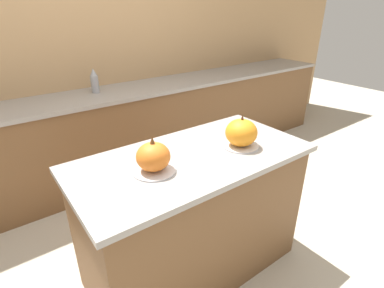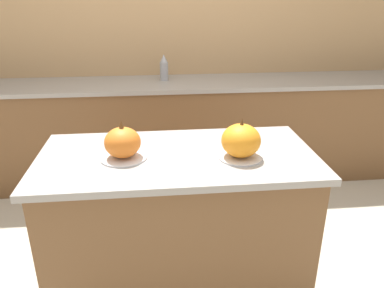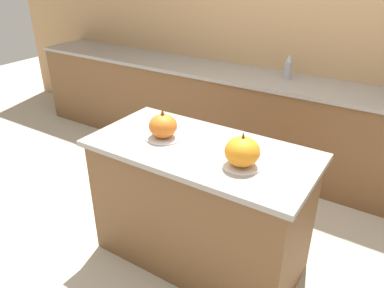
{
  "view_description": "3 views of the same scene",
  "coord_description": "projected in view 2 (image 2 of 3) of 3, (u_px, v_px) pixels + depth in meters",
  "views": [
    {
      "loc": [
        -0.93,
        -1.25,
        1.69
      ],
      "look_at": [
        -0.01,
        -0.0,
        0.96
      ],
      "focal_mm": 28.0,
      "sensor_mm": 36.0,
      "label": 1
    },
    {
      "loc": [
        -0.11,
        -1.76,
        1.67
      ],
      "look_at": [
        0.08,
        0.03,
        0.93
      ],
      "focal_mm": 35.0,
      "sensor_mm": 36.0,
      "label": 2
    },
    {
      "loc": [
        1.06,
        -1.75,
        1.95
      ],
      "look_at": [
        -0.04,
        -0.04,
        0.91
      ],
      "focal_mm": 35.0,
      "sensor_mm": 36.0,
      "label": 3
    }
  ],
  "objects": [
    {
      "name": "kitchen_island",
      "position": [
        179.0,
        226.0,
        2.1
      ],
      "size": [
        1.43,
        0.71,
        0.88
      ],
      "color": "brown",
      "rests_on": "ground_plane"
    },
    {
      "name": "pumpkin_cake_left",
      "position": [
        123.0,
        144.0,
        1.86
      ],
      "size": [
        0.24,
        0.24,
        0.2
      ],
      "color": "silver",
      "rests_on": "kitchen_island"
    },
    {
      "name": "ground_plane",
      "position": [
        180.0,
        287.0,
        2.27
      ],
      "size": [
        12.0,
        12.0,
        0.0
      ],
      "primitive_type": "plane",
      "color": "#BCB29E"
    },
    {
      "name": "wall_back",
      "position": [
        163.0,
        39.0,
        3.44
      ],
      "size": [
        8.0,
        0.06,
        2.5
      ],
      "color": "tan",
      "rests_on": "ground_plane"
    },
    {
      "name": "pumpkin_cake_right",
      "position": [
        241.0,
        141.0,
        1.86
      ],
      "size": [
        0.23,
        0.23,
        0.21
      ],
      "color": "silver",
      "rests_on": "kitchen_island"
    },
    {
      "name": "back_counter",
      "position": [
        167.0,
        131.0,
        3.44
      ],
      "size": [
        6.0,
        0.6,
        0.92
      ],
      "color": "brown",
      "rests_on": "ground_plane"
    },
    {
      "name": "bottle_tall",
      "position": [
        164.0,
        68.0,
        3.28
      ],
      "size": [
        0.07,
        0.07,
        0.23
      ],
      "color": "#99999E",
      "rests_on": "back_counter"
    }
  ]
}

